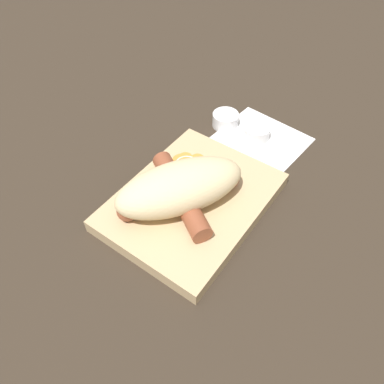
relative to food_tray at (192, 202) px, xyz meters
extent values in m
plane|color=#33281E|center=(0.00, 0.00, -0.01)|extent=(3.00, 3.00, 0.00)
cube|color=tan|center=(0.00, 0.00, 0.00)|extent=(0.23, 0.18, 0.02)
ellipsoid|color=beige|center=(0.02, -0.01, 0.04)|extent=(0.19, 0.16, 0.06)
cylinder|color=brown|center=(0.01, -0.01, 0.02)|extent=(0.10, 0.14, 0.03)
sphere|color=brown|center=(0.08, -0.05, 0.02)|extent=(0.03, 0.03, 0.03)
sphere|color=brown|center=(-0.05, 0.03, 0.02)|extent=(0.03, 0.03, 0.03)
cylinder|color=orange|center=(-0.05, -0.05, 0.01)|extent=(0.04, 0.04, 0.00)
cylinder|color=#F99E4C|center=(-0.04, -0.02, 0.01)|extent=(0.03, 0.03, 0.00)
cylinder|color=orange|center=(-0.05, -0.04, 0.01)|extent=(0.05, 0.05, 0.00)
cylinder|color=orange|center=(-0.06, -0.05, 0.01)|extent=(0.02, 0.02, 0.00)
cylinder|color=orange|center=(-0.06, -0.04, 0.01)|extent=(0.03, 0.03, 0.00)
torus|color=silver|center=(-0.05, -0.04, 0.01)|extent=(0.04, 0.04, 0.00)
cube|color=white|center=(-0.17, 0.01, -0.01)|extent=(0.15, 0.15, 0.00)
cylinder|color=white|center=(-0.18, 0.00, 0.00)|extent=(0.04, 0.04, 0.02)
cylinder|color=maroon|center=(-0.18, 0.00, -0.01)|extent=(0.04, 0.04, 0.01)
cylinder|color=white|center=(-0.18, -0.06, 0.00)|extent=(0.04, 0.04, 0.02)
cylinder|color=gold|center=(-0.18, -0.06, -0.01)|extent=(0.04, 0.04, 0.01)
camera|label=1|loc=(0.27, 0.20, 0.40)|focal=35.00mm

